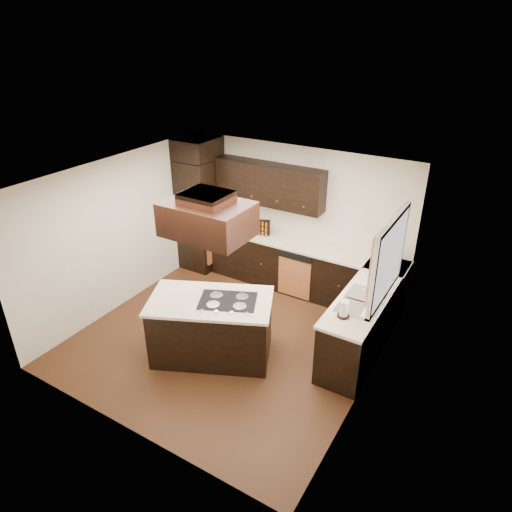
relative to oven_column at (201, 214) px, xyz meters
name	(u,v)px	position (x,y,z in m)	size (l,w,h in m)	color
floor	(230,337)	(1.78, -1.71, -1.07)	(4.20, 4.20, 0.02)	brown
ceiling	(225,178)	(1.78, -1.71, 1.45)	(4.20, 4.20, 0.02)	white
wall_back	(295,216)	(1.78, 0.40, 0.19)	(4.20, 0.02, 2.50)	silver
wall_front	(116,346)	(1.78, -3.81, 0.19)	(4.20, 0.02, 2.50)	silver
wall_left	(120,233)	(-0.33, -1.71, 0.19)	(0.02, 4.20, 2.50)	silver
wall_right	(374,308)	(3.88, -1.71, 0.19)	(0.02, 4.20, 2.50)	silver
oven_column	(201,214)	(0.00, 0.00, 0.00)	(0.65, 0.75, 2.12)	black
wall_oven_face	(216,215)	(0.35, 0.00, 0.06)	(0.05, 0.62, 0.78)	#BB6A3C
base_cabinets_back	(287,264)	(1.81, 0.09, -0.62)	(2.93, 0.60, 0.88)	black
base_cabinets_right	(366,318)	(3.58, -0.80, -0.62)	(0.60, 2.40, 0.88)	black
countertop_back	(288,241)	(1.81, 0.08, -0.16)	(2.93, 0.63, 0.04)	#F9E0CA
countertop_right	(369,291)	(3.56, -0.80, -0.16)	(0.63, 2.40, 0.04)	#F9E0CA
upper_cabinets	(269,184)	(1.34, 0.23, 0.75)	(2.00, 0.34, 0.72)	black
dishwasher_front	(294,278)	(2.10, -0.20, -0.66)	(0.60, 0.05, 0.72)	#BB6A3C
window_frame	(389,259)	(3.85, -1.16, 0.59)	(0.06, 1.32, 1.12)	white
window_pane	(391,259)	(3.87, -1.16, 0.59)	(0.00, 1.20, 1.00)	white
curtain_left	(374,268)	(3.79, -1.57, 0.64)	(0.02, 0.34, 0.90)	beige
curtain_right	(394,242)	(3.79, -0.74, 0.64)	(0.02, 0.34, 0.90)	beige
sink_rim	(362,302)	(3.58, -1.16, -0.14)	(0.52, 0.84, 0.01)	silver
island	(212,329)	(1.78, -2.17, -0.62)	(1.62, 0.88, 0.88)	black
island_top	(210,301)	(1.78, -2.17, -0.16)	(1.68, 0.94, 0.04)	#F9E0CA
cooktop	(228,301)	(2.01, -2.07, -0.13)	(0.77, 0.51, 0.01)	black
range_hood	(207,219)	(1.88, -2.25, 1.10)	(1.05, 0.72, 0.42)	black
hood_duct	(206,198)	(1.88, -2.25, 1.38)	(0.55, 0.50, 0.13)	black
blender_base	(232,224)	(0.66, 0.06, -0.09)	(0.15, 0.15, 0.10)	silver
blender_pitcher	(232,215)	(0.66, 0.06, 0.09)	(0.13, 0.13, 0.26)	silver
spice_rack	(261,227)	(1.28, 0.05, 0.00)	(0.33, 0.08, 0.28)	black
mixing_bowl	(234,227)	(0.72, 0.04, -0.11)	(0.24, 0.24, 0.06)	white
soap_bottle	(375,280)	(3.58, -0.63, -0.05)	(0.08, 0.08, 0.18)	white
paper_towel	(344,309)	(3.48, -1.61, -0.02)	(0.11, 0.11, 0.24)	white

